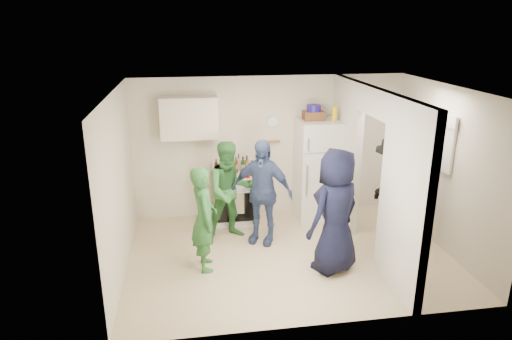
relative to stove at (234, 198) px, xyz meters
The scene contains 37 objects.
floor 1.59m from the stove, 63.25° to the right, with size 4.80×4.80×0.00m, color beige.
wall_back 1.12m from the stove, 25.54° to the left, with size 4.80×4.80×0.00m, color silver.
wall_front 3.25m from the stove, 77.32° to the right, with size 4.80×4.80×0.00m, color silver.
wall_left 2.34m from the stove, 141.29° to the right, with size 3.40×3.40×0.00m, color silver.
wall_right 3.48m from the stove, 23.91° to the right, with size 3.40×3.40×0.00m, color silver.
ceiling 2.57m from the stove, 63.25° to the right, with size 4.80×4.80×0.00m, color white.
partition_pier_back 2.08m from the stove, ahead, with size 0.12×1.20×2.50m, color silver.
partition_pier_front 3.22m from the stove, 52.57° to the right, with size 0.12×1.20×2.50m, color silver.
partition_header 2.99m from the stove, 35.93° to the right, with size 0.12×1.00×0.40m, color silver.
stove is the anchor object (origin of this frame).
upper_cabinet 1.59m from the stove, 168.06° to the left, with size 0.95×0.34×0.70m, color silver.
fridge 1.56m from the stove, ahead, with size 0.73×0.71×1.77m, color silver.
wicker_basket 1.98m from the stove, ahead, with size 0.35×0.25×0.15m, color brown.
blue_bowl 2.08m from the stove, ahead, with size 0.24×0.24×0.11m, color navy.
yellow_cup_stack_top 2.26m from the stove, ahead, with size 0.09×0.09×0.25m, color yellow.
wall_clock 1.50m from the stove, 22.72° to the left, with size 0.22×0.22×0.03m, color white.
spice_shelf 1.18m from the stove, 22.07° to the left, with size 0.35×0.08×0.03m, color olive.
nook_window 3.50m from the stove, 20.86° to the right, with size 0.03×0.70×0.80m, color black.
nook_window_frame 3.49m from the stove, 20.95° to the right, with size 0.04×0.76×0.86m, color white.
nook_valance 3.61m from the stove, 21.11° to the right, with size 0.04×0.82×0.18m, color white.
yellow_cup_stack_stove 0.61m from the stove, 118.61° to the right, with size 0.09×0.09×0.25m, color yellow.
red_cup 0.58m from the stove, 42.27° to the right, with size 0.09×0.09×0.12m, color #B5140C.
person_green_left 1.68m from the stove, 110.52° to the right, with size 0.56×0.36×1.52m, color #377930.
person_green_center 0.74m from the stove, 101.04° to the right, with size 0.78×0.61×1.61m, color #377D3D.
person_denim 1.00m from the stove, 67.30° to the right, with size 0.99×0.41×1.69m, color #375279.
person_navy 2.28m from the stove, 56.98° to the right, with size 0.87×0.57×1.78m, color black.
person_nook 2.69m from the stove, 29.46° to the right, with size 1.16×0.66×1.79m, color black.
bottle_a 0.64m from the stove, 156.33° to the left, with size 0.07×0.07×0.25m, color maroon.
bottle_b 0.59m from the stove, 150.53° to the right, with size 0.06×0.06×0.25m, color #26501A.
bottle_c 0.59m from the stove, 109.83° to the left, with size 0.08×0.08×0.25m, color silver.
bottle_d 0.60m from the stove, 88.27° to the right, with size 0.07×0.07×0.33m, color brown.
bottle_e 0.63m from the stove, 58.44° to the left, with size 0.06×0.06×0.31m, color #ABB4BE.
bottle_f 0.61m from the stove, 10.21° to the left, with size 0.08×0.08×0.31m, color #173F18.
bottle_g 0.65m from the stove, 29.47° to the left, with size 0.08×0.08×0.28m, color #A37735.
bottle_h 0.64m from the stove, 158.82° to the right, with size 0.07×0.07×0.26m, color silver.
bottle_i 0.59m from the stove, 54.76° to the left, with size 0.06×0.06×0.29m, color #663011.
bottle_j 0.66m from the stove, 20.16° to the right, with size 0.07×0.07×0.28m, color #21612D.
Camera 1 is at (-1.44, -6.04, 3.39)m, focal length 32.00 mm.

